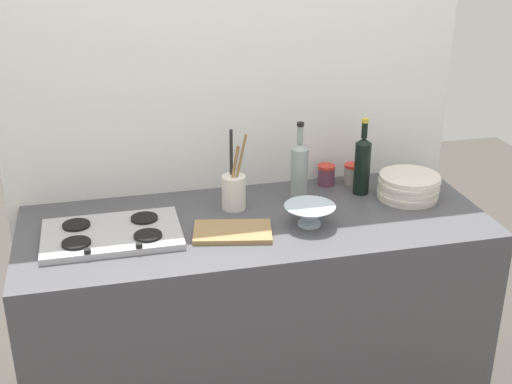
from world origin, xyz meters
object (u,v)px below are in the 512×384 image
Objects in this scene: wine_bottle_mid_left at (362,164)px; utensil_crock at (234,190)px; mixing_bowl at (310,214)px; condiment_jar_front at (352,174)px; wine_bottle_leftmost at (299,170)px; condiment_jar_rear at (326,175)px; plate_stack at (408,187)px; cutting_board at (233,232)px; stovetop_hob at (112,234)px.

wine_bottle_mid_left reaches higher than utensil_crock.
condiment_jar_front is at bearing 48.89° from mixing_bowl.
wine_bottle_leftmost is at bearing 83.14° from mixing_bowl.
utensil_crock is 3.66× the size of condiment_jar_rear.
wine_bottle_leftmost is at bearing -158.46° from condiment_jar_front.
mixing_bowl is (-0.47, -0.14, -0.01)m from plate_stack.
utensil_crock is (-0.55, -0.02, -0.05)m from wine_bottle_mid_left.
cutting_board is at bearing -157.71° from wine_bottle_mid_left.
condiment_jar_front is 1.00× the size of condiment_jar_rear.
stovetop_hob is 1.75× the size of cutting_board.
condiment_jar_rear is at bearing 173.48° from condiment_jar_front.
stovetop_hob is 1.55× the size of utensil_crock.
condiment_jar_front is at bearing 129.82° from plate_stack.
wine_bottle_mid_left reaches higher than condiment_jar_rear.
stovetop_hob is 1.97× the size of plate_stack.
wine_bottle_leftmost is 0.31m from condiment_jar_front.
wine_bottle_leftmost is (-0.44, 0.09, 0.08)m from plate_stack.
mixing_bowl is (-0.30, -0.24, -0.09)m from wine_bottle_mid_left.
cutting_board is at bearing -103.15° from utensil_crock.
mixing_bowl reaches higher than cutting_board.
wine_bottle_mid_left is 3.68× the size of condiment_jar_front.
condiment_jar_front and condiment_jar_rear have the same top height.
plate_stack reaches higher than mixing_bowl.
condiment_jar_front is (0.27, 0.11, -0.09)m from wine_bottle_leftmost.
stovetop_hob is at bearing -163.45° from utensil_crock.
wine_bottle_leftmost reaches higher than utensil_crock.
mixing_bowl is at bearing -141.58° from wine_bottle_mid_left.
condiment_jar_rear is (0.44, 0.15, -0.03)m from utensil_crock.
plate_stack is at bearing -37.35° from condiment_jar_rear.
stovetop_hob is 0.97m from condiment_jar_rear.
cutting_board is at bearing -178.56° from mixing_bowl.
condiment_jar_rear reaches higher than stovetop_hob.
wine_bottle_mid_left reaches higher than mixing_bowl.
wine_bottle_mid_left is 1.01× the size of utensil_crock.
plate_stack reaches higher than condiment_jar_front.
plate_stack is 1.30× the size of mixing_bowl.
stovetop_hob is 1.54× the size of wine_bottle_mid_left.
condiment_jar_rear is at bearing 142.65° from plate_stack.
condiment_jar_front is 0.31× the size of cutting_board.
wine_bottle_mid_left is 1.13× the size of cutting_board.
wine_bottle_leftmost is 1.15× the size of cutting_board.
utensil_crock is at bearing -161.59° from condiment_jar_rear.
mixing_bowl is at bearing -117.74° from condiment_jar_rear.
condiment_jar_front is at bearing 13.54° from utensil_crock.
wine_bottle_leftmost is at bearing 12.49° from stovetop_hob.
condiment_jar_rear is 0.61m from cutting_board.
condiment_jar_rear is at bearing 18.41° from utensil_crock.
utensil_crock is at bearing 174.46° from plate_stack.
condiment_jar_rear is (0.16, 0.12, -0.09)m from wine_bottle_leftmost.
plate_stack is 0.36m from condiment_jar_rear.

